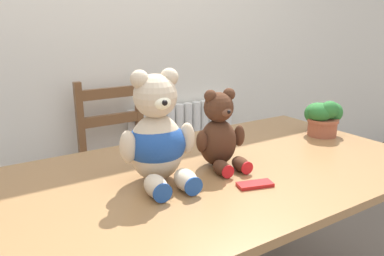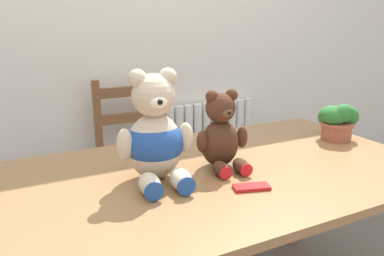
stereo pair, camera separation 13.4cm
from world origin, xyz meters
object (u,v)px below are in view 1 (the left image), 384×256
teddy_bear_left (157,138)px  teddy_bear_right (220,134)px  potted_plant (323,116)px  chocolate_bar (255,184)px  wooden_chair_behind (123,170)px

teddy_bear_left → teddy_bear_right: 0.27m
potted_plant → chocolate_bar: bearing=-158.0°
teddy_bear_right → chocolate_bar: size_ratio=2.47×
wooden_chair_behind → teddy_bear_left: (-0.21, -0.86, 0.46)m
chocolate_bar → wooden_chair_behind: bearing=92.2°
teddy_bear_right → potted_plant: size_ratio=1.55×
teddy_bear_left → chocolate_bar: (0.25, -0.22, -0.15)m
chocolate_bar → potted_plant: bearing=22.0°
potted_plant → teddy_bear_left: bearing=-176.8°
wooden_chair_behind → teddy_bear_right: (0.06, -0.87, 0.44)m
teddy_bear_right → wooden_chair_behind: bearing=-79.9°
teddy_bear_left → teddy_bear_right: bearing=-174.4°
wooden_chair_behind → teddy_bear_right: teddy_bear_right is taller
wooden_chair_behind → teddy_bear_right: bearing=93.7°
teddy_bear_right → chocolate_bar: teddy_bear_right is taller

